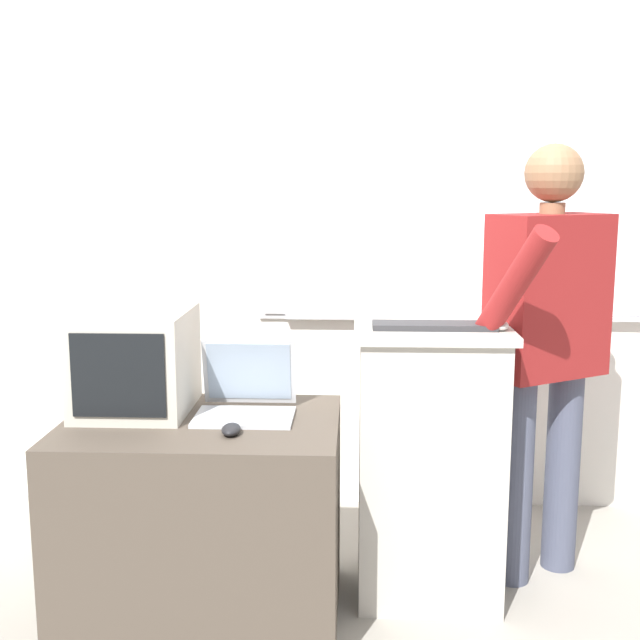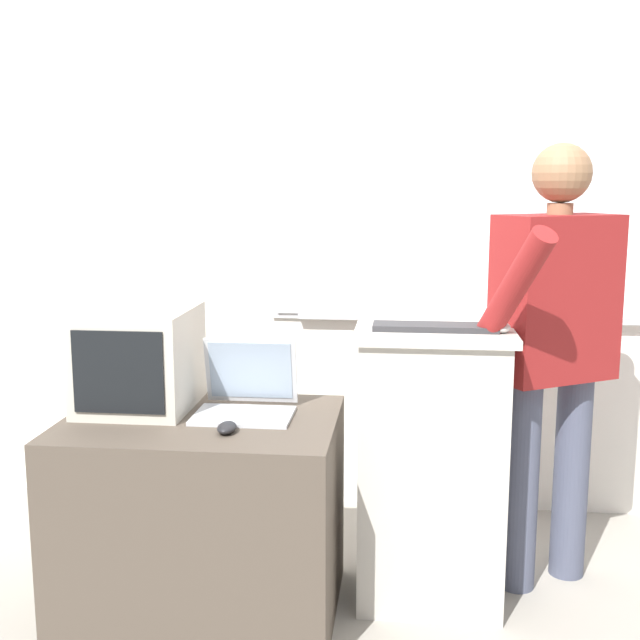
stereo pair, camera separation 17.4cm
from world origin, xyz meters
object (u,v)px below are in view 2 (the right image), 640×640
at_px(person_presenter, 554,337).
at_px(laptop, 247,391).
at_px(side_desk, 203,516).
at_px(crt_monitor, 139,358).
at_px(computer_mouse_by_laptop, 227,428).
at_px(lectern_podium, 431,463).
at_px(computer_mouse_by_keyboard, 502,327).
at_px(wireless_keyboard, 435,327).

distance_m(person_presenter, laptop, 1.11).
relative_size(side_desk, crt_monitor, 2.17).
height_order(person_presenter, crt_monitor, person_presenter).
distance_m(person_presenter, crt_monitor, 1.48).
bearing_deg(laptop, computer_mouse_by_laptop, -94.18).
xyz_separation_m(lectern_podium, side_desk, (-0.78, -0.21, -0.15)).
height_order(computer_mouse_by_keyboard, crt_monitor, crt_monitor).
bearing_deg(person_presenter, wireless_keyboard, 174.11).
relative_size(side_desk, computer_mouse_by_laptop, 9.21).
xyz_separation_m(side_desk, crt_monitor, (-0.24, 0.11, 0.53)).
bearing_deg(person_presenter, lectern_podium, 167.39).
height_order(lectern_podium, laptop, lectern_podium).
bearing_deg(computer_mouse_by_laptop, side_desk, 129.85).
distance_m(laptop, computer_mouse_by_laptop, 0.25).
distance_m(person_presenter, wireless_keyboard, 0.48).
xyz_separation_m(wireless_keyboard, computer_mouse_by_laptop, (-0.66, -0.30, -0.28)).
height_order(lectern_podium, person_presenter, person_presenter).
bearing_deg(side_desk, person_presenter, 15.90).
relative_size(person_presenter, computer_mouse_by_laptop, 16.25).
height_order(wireless_keyboard, crt_monitor, crt_monitor).
xyz_separation_m(side_desk, laptop, (0.14, 0.09, 0.42)).
distance_m(side_desk, laptop, 0.46).
relative_size(laptop, wireless_keyboard, 0.79).
bearing_deg(person_presenter, computer_mouse_by_laptop, 173.79).
bearing_deg(lectern_podium, computer_mouse_by_keyboard, -18.45).
bearing_deg(crt_monitor, person_presenter, 9.32).
bearing_deg(crt_monitor, laptop, -1.80).
distance_m(lectern_podium, laptop, 0.71).
xyz_separation_m(side_desk, computer_mouse_by_laptop, (0.12, -0.15, 0.37)).
bearing_deg(laptop, crt_monitor, 178.20).
bearing_deg(side_desk, wireless_keyboard, 10.63).
bearing_deg(laptop, person_presenter, 13.21).
bearing_deg(person_presenter, crt_monitor, 158.65).
bearing_deg(crt_monitor, lectern_podium, 5.48).
height_order(side_desk, person_presenter, person_presenter).
xyz_separation_m(laptop, wireless_keyboard, (0.64, 0.05, 0.23)).
xyz_separation_m(lectern_podium, computer_mouse_by_laptop, (-0.66, -0.35, 0.22)).
xyz_separation_m(computer_mouse_by_laptop, crt_monitor, (-0.37, 0.26, 0.16)).
relative_size(person_presenter, computer_mouse_by_keyboard, 16.25).
height_order(person_presenter, computer_mouse_by_keyboard, person_presenter).
relative_size(wireless_keyboard, computer_mouse_by_laptop, 4.21).
relative_size(side_desk, wireless_keyboard, 2.19).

